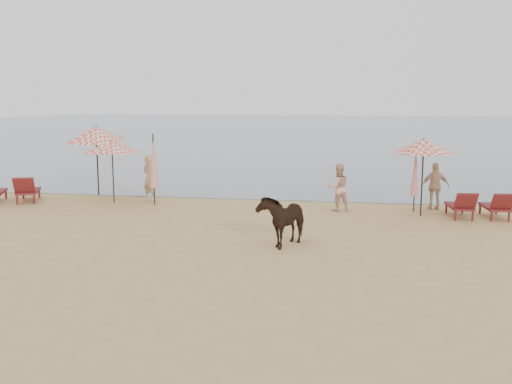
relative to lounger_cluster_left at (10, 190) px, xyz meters
The scene contains 13 objects.
ground 12.32m from the lounger_cluster_left, 39.94° to the right, with size 120.00×120.00×0.00m, color tan.
sea 72.72m from the lounger_cluster_left, 82.54° to the left, with size 160.00×140.00×0.06m, color #51606B.
lounger_cluster_left is the anchor object (origin of this frame).
lounger_cluster_right 15.94m from the lounger_cluster_left, ahead, with size 1.80×1.74×0.61m.
umbrella_open_left_a 4.02m from the lounger_cluster_left, 10.43° to the left, with size 1.98×1.98×2.25m.
umbrella_open_left_b 3.72m from the lounger_cluster_left, 41.69° to the left, with size 2.15×2.20×2.75m.
umbrella_open_right 14.34m from the lounger_cluster_left, ahead, with size 2.02×2.02×2.46m.
umbrella_closed_left 5.36m from the lounger_cluster_left, ahead, with size 0.30×0.30×2.49m.
umbrella_closed_right 14.14m from the lounger_cluster_left, ahead, with size 0.26×0.26×2.17m.
cow 11.23m from the lounger_cluster_left, 22.64° to the right, with size 0.72×1.57×1.33m, color black.
beachgoer_left 4.98m from the lounger_cluster_left, 14.93° to the left, with size 0.62×0.40×1.69m, color tan.
beachgoer_right_a 11.62m from the lounger_cluster_left, ahead, with size 0.76×0.59×1.57m, color tan.
beachgoer_right_b 14.87m from the lounger_cluster_left, ahead, with size 0.92×0.38×1.58m, color tan.
Camera 1 is at (2.65, -10.41, 3.57)m, focal length 40.00 mm.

